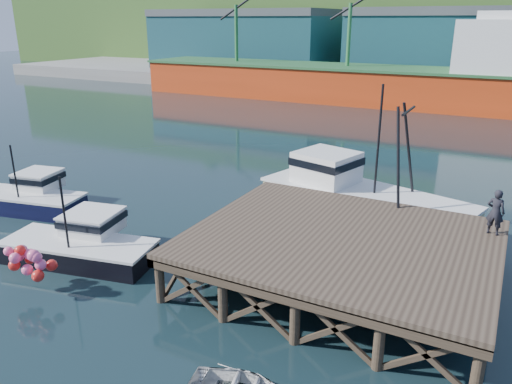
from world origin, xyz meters
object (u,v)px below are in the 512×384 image
Objects in this scene: boat_black at (82,243)px; trawler at (360,197)px; boat_navy at (31,196)px; dockworker at (496,212)px.

trawler reaches higher than boat_black.
boat_navy is 0.94× the size of boat_black.
trawler is 6.19× the size of dockworker.
boat_black is 14.10m from trawler.
boat_navy is at bearing 144.67° from boat_black.
trawler is (17.46, 6.66, 0.73)m from boat_navy.
boat_navy is at bearing -143.76° from trawler.
dockworker is at bearing 9.70° from boat_black.
dockworker is at bearing -4.07° from boat_navy.
boat_black is at bearing -35.38° from boat_navy.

